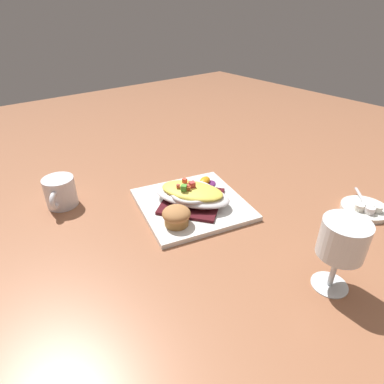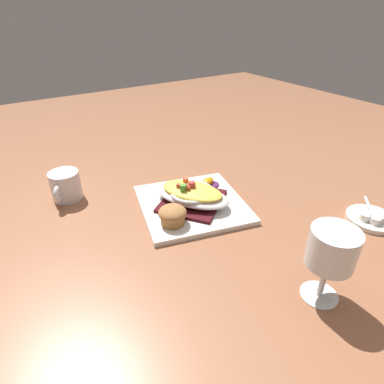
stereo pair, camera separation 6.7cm
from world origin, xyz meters
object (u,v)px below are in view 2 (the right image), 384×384
(orange_garnish, at_px, (209,183))
(coffee_mug, at_px, (66,187))
(square_plate, at_px, (192,204))
(stemmed_glass, at_px, (331,252))
(gratin_dish, at_px, (192,193))
(spoon, at_px, (372,214))
(muffin, at_px, (173,215))
(creamer_cup_0, at_px, (365,217))
(creamer_cup_1, at_px, (375,220))
(creamer_saucer, at_px, (371,219))
(creamer_cup_2, at_px, (384,219))

(orange_garnish, xyz_separation_m, coffee_mug, (-0.16, -0.34, 0.01))
(square_plate, relative_size, stemmed_glass, 1.78)
(gratin_dish, distance_m, spoon, 0.43)
(gratin_dish, height_order, spoon, gratin_dish)
(muffin, xyz_separation_m, spoon, (0.23, 0.41, -0.02))
(orange_garnish, distance_m, creamer_cup_0, 0.39)
(gratin_dish, distance_m, muffin, 0.10)
(muffin, distance_m, stemmed_glass, 0.34)
(orange_garnish, distance_m, spoon, 0.41)
(gratin_dish, relative_size, creamer_cup_0, 9.22)
(orange_garnish, height_order, coffee_mug, coffee_mug)
(square_plate, relative_size, coffee_mug, 2.65)
(gratin_dish, distance_m, creamer_cup_1, 0.43)
(square_plate, bearing_deg, creamer_saucer, 48.63)
(creamer_saucer, xyz_separation_m, creamer_cup_2, (0.03, 0.00, 0.01))
(gratin_dish, bearing_deg, creamer_saucer, 48.64)
(square_plate, bearing_deg, spoon, 49.32)
(creamer_saucer, height_order, creamer_cup_0, creamer_cup_0)
(muffin, bearing_deg, creamer_cup_0, 58.99)
(creamer_saucer, bearing_deg, creamer_cup_1, -46.91)
(muffin, height_order, coffee_mug, coffee_mug)
(muffin, relative_size, creamer_cup_1, 2.70)
(muffin, relative_size, orange_garnish, 1.10)
(stemmed_glass, relative_size, creamer_saucer, 1.26)
(muffin, relative_size, coffee_mug, 0.68)
(stemmed_glass, bearing_deg, gratin_dish, -174.66)
(creamer_cup_0, height_order, creamer_cup_1, same)
(orange_garnish, distance_m, coffee_mug, 0.38)
(muffin, distance_m, creamer_cup_0, 0.45)
(muffin, distance_m, creamer_saucer, 0.47)
(square_plate, xyz_separation_m, creamer_cup_2, (0.31, 0.33, 0.01))
(coffee_mug, bearing_deg, creamer_saucer, 49.37)
(gratin_dish, relative_size, coffee_mug, 2.31)
(square_plate, bearing_deg, orange_garnish, 118.71)
(creamer_cup_2, bearing_deg, gratin_dish, -133.63)
(square_plate, xyz_separation_m, stemmed_glass, (0.36, 0.03, 0.10))
(coffee_mug, height_order, stemmed_glass, stemmed_glass)
(gratin_dish, relative_size, creamer_cup_2, 9.22)
(square_plate, bearing_deg, creamer_cup_2, 46.37)
(creamer_saucer, xyz_separation_m, creamer_cup_0, (-0.00, -0.03, 0.01))
(gratin_dish, height_order, stemmed_glass, stemmed_glass)
(creamer_saucer, bearing_deg, square_plate, -131.37)
(stemmed_glass, distance_m, creamer_cup_2, 0.31)
(gratin_dish, distance_m, creamer_cup_2, 0.45)
(gratin_dish, height_order, muffin, gratin_dish)
(creamer_cup_2, bearing_deg, stemmed_glass, -79.43)
(muffin, relative_size, creamer_cup_0, 2.70)
(muffin, xyz_separation_m, orange_garnish, (-0.10, 0.17, -0.02))
(gratin_dish, bearing_deg, muffin, -59.24)
(square_plate, distance_m, creamer_cup_2, 0.45)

